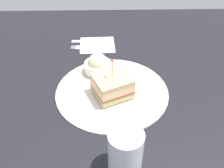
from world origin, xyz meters
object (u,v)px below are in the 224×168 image
Objects in this scene: coleslaw_bowl at (98,65)px; knife at (88,41)px; drink_glass at (125,154)px; napkin at (97,45)px; fork at (85,48)px; plate at (112,91)px; sandwich_half_center at (111,85)px.

coleslaw_bowl is 0.60× the size of knife.
napkin is (-6.41, 47.54, -4.33)cm from drink_glass.
fork is at bearing 108.65° from coleslaw_bowl.
fork is at bearing 103.01° from drink_glass.
plate is 2.60× the size of sandwich_half_center.
fork is (-4.72, 13.98, -2.79)cm from coleslaw_bowl.
plate is at bearing 80.52° from sandwich_half_center.
fork is 4.26cm from knife.
knife is at bearing 76.74° from fork.
drink_glass reaches higher than knife.
coleslaw_bowl is (-3.60, 10.10, -0.63)cm from sandwich_half_center.
drink_glass is 50.98cm from knife.
sandwich_half_center is at bearing -99.48° from plate.
napkin is (-4.40, 24.38, -0.35)cm from plate.
sandwich_half_center is 29.36cm from knife.
coleslaw_bowl is at bearing -78.33° from knife.
sandwich_half_center is at bearing 95.94° from drink_glass.
drink_glass is 0.83× the size of fork.
napkin is 0.89× the size of knife.
knife is (-7.34, 28.22, -3.42)cm from sandwich_half_center.
plate reaches higher than fork.
coleslaw_bowl reaches higher than fork.
drink_glass is at bearing -79.11° from knife.
coleslaw_bowl is 32.33cm from drink_glass.
drink_glass is 47.14cm from fork.
sandwich_half_center reaches higher than knife.
knife is at bearing 104.58° from sandwich_half_center.
sandwich_half_center is at bearing -70.37° from coleslaw_bowl.
sandwich_half_center is at bearing -75.42° from knife.
coleslaw_bowl is 0.65× the size of fork.
sandwich_half_center reaches higher than coleslaw_bowl.
knife is at bearing 143.59° from napkin.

